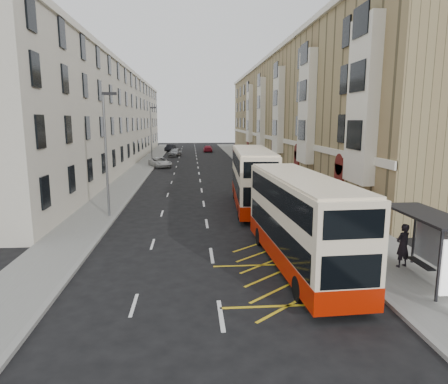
{
  "coord_description": "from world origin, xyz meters",
  "views": [
    {
      "loc": [
        -0.91,
        -14.31,
        6.42
      ],
      "look_at": [
        0.92,
        7.94,
        2.37
      ],
      "focal_mm": 32.0,
      "sensor_mm": 36.0,
      "label": 1
    }
  ],
  "objects": [
    {
      "name": "ground",
      "position": [
        0.0,
        0.0,
        0.0
      ],
      "size": [
        200.0,
        200.0,
        0.0
      ],
      "primitive_type": "plane",
      "color": "black",
      "rests_on": "ground"
    },
    {
      "name": "double_decker_rear",
      "position": [
        3.53,
        14.27,
        2.21
      ],
      "size": [
        3.15,
        10.99,
        4.33
      ],
      "rotation": [
        0.0,
        0.0,
        -0.06
      ],
      "color": "#F9E4BF",
      "rests_on": "ground"
    },
    {
      "name": "white_van",
      "position": [
        -5.2,
        41.0,
        0.66
      ],
      "size": [
        3.82,
        5.24,
        1.32
      ],
      "primitive_type": "imported",
      "rotation": [
        0.0,
        0.0,
        0.38
      ],
      "color": "silver",
      "rests_on": "ground"
    },
    {
      "name": "pedestrian_mid",
      "position": [
        7.6,
        2.98,
        0.98
      ],
      "size": [
        0.85,
        0.69,
        1.67
      ],
      "primitive_type": "imported",
      "rotation": [
        0.0,
        0.0,
        -0.07
      ],
      "color": "black",
      "rests_on": "pavement_right"
    },
    {
      "name": "pedestrian_far",
      "position": [
        6.98,
        3.11,
        1.05
      ],
      "size": [
        1.12,
        0.64,
        1.8
      ],
      "primitive_type": "imported",
      "rotation": [
        0.0,
        0.0,
        2.94
      ],
      "color": "black",
      "rests_on": "pavement_right"
    },
    {
      "name": "pedestrian_near",
      "position": [
        8.11,
        1.46,
        1.11
      ],
      "size": [
        0.81,
        0.66,
        1.91
      ],
      "primitive_type": "imported",
      "rotation": [
        0.0,
        0.0,
        3.48
      ],
      "color": "black",
      "rests_on": "pavement_right"
    },
    {
      "name": "kerb_left",
      "position": [
        -6.0,
        30.0,
        0.07
      ],
      "size": [
        0.25,
        120.0,
        0.15
      ],
      "primitive_type": "cube",
      "color": "gray",
      "rests_on": "ground"
    },
    {
      "name": "road_markings",
      "position": [
        0.0,
        45.0,
        0.01
      ],
      "size": [
        10.0,
        110.0,
        0.01
      ],
      "primitive_type": null,
      "color": "silver",
      "rests_on": "ground"
    },
    {
      "name": "pavement_left",
      "position": [
        -7.5,
        30.0,
        0.07
      ],
      "size": [
        3.0,
        120.0,
        0.15
      ],
      "primitive_type": "cube",
      "color": "slate",
      "rests_on": "ground"
    },
    {
      "name": "guard_railing",
      "position": [
        6.25,
        5.75,
        0.86
      ],
      "size": [
        0.06,
        6.56,
        1.01
      ],
      "color": "red",
      "rests_on": "pavement_right"
    },
    {
      "name": "kerb_right",
      "position": [
        6.0,
        30.0,
        0.07
      ],
      "size": [
        0.25,
        120.0,
        0.15
      ],
      "primitive_type": "cube",
      "color": "gray",
      "rests_on": "ground"
    },
    {
      "name": "street_lamp_near",
      "position": [
        -6.35,
        12.0,
        4.64
      ],
      "size": [
        0.93,
        0.18,
        8.0
      ],
      "color": "slate",
      "rests_on": "pavement_left"
    },
    {
      "name": "car_red",
      "position": [
        2.48,
        66.98,
        0.64
      ],
      "size": [
        1.91,
        4.44,
        1.27
      ],
      "primitive_type": "imported",
      "rotation": [
        0.0,
        0.0,
        3.11
      ],
      "color": "#AD1B30",
      "rests_on": "ground"
    },
    {
      "name": "terrace_right",
      "position": [
        14.88,
        45.38,
        7.52
      ],
      "size": [
        10.75,
        79.0,
        15.25
      ],
      "color": "#917F54",
      "rests_on": "ground"
    },
    {
      "name": "car_silver",
      "position": [
        -3.77,
        56.96,
        0.74
      ],
      "size": [
        2.63,
        4.62,
        1.48
      ],
      "primitive_type": "imported",
      "rotation": [
        0.0,
        0.0,
        -0.21
      ],
      "color": "#999CA0",
      "rests_on": "ground"
    },
    {
      "name": "pavement_right",
      "position": [
        8.0,
        30.0,
        0.07
      ],
      "size": [
        4.0,
        120.0,
        0.15
      ],
      "primitive_type": "cube",
      "color": "slate",
      "rests_on": "ground"
    },
    {
      "name": "double_decker_front",
      "position": [
        3.76,
        2.17,
        2.08
      ],
      "size": [
        2.82,
        10.31,
        4.08
      ],
      "rotation": [
        0.0,
        0.0,
        0.05
      ],
      "color": "#F9E4BF",
      "rests_on": "ground"
    },
    {
      "name": "street_lamp_far",
      "position": [
        -6.35,
        42.0,
        4.64
      ],
      "size": [
        0.93,
        0.18,
        8.0
      ],
      "color": "slate",
      "rests_on": "pavement_left"
    },
    {
      "name": "car_dark",
      "position": [
        -5.2,
        69.31,
        0.69
      ],
      "size": [
        2.35,
        4.41,
        1.38
      ],
      "primitive_type": "imported",
      "rotation": [
        0.0,
        0.0,
        -0.22
      ],
      "color": "black",
      "rests_on": "ground"
    },
    {
      "name": "bus_shelter",
      "position": [
        8.34,
        -0.39,
        2.14
      ],
      "size": [
        1.65,
        4.25,
        2.7
      ],
      "color": "black",
      "rests_on": "pavement_right"
    },
    {
      "name": "terrace_left",
      "position": [
        -13.43,
        45.5,
        6.52
      ],
      "size": [
        9.18,
        79.0,
        13.25
      ],
      "color": "beige",
      "rests_on": "ground"
    }
  ]
}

